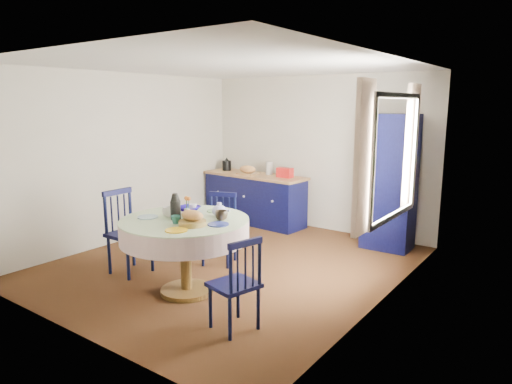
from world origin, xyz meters
The scene contains 17 objects.
floor centered at (0.00, 0.00, 0.00)m, with size 4.50×4.50×0.00m, color black.
ceiling centered at (0.00, 0.00, 2.50)m, with size 4.50×4.50×0.00m, color white.
wall_back centered at (0.00, 2.25, 1.25)m, with size 4.00×0.02×2.50m, color beige.
wall_left centered at (-2.00, 0.00, 1.25)m, with size 0.02×4.50×2.50m, color beige.
wall_right centered at (2.00, 0.00, 1.25)m, with size 0.02×4.50×2.50m, color beige.
window centered at (1.95, 0.30, 1.52)m, with size 0.10×1.74×1.45m.
kitchen_counter centered at (-1.00, 1.90, 0.44)m, with size 1.95×0.73×1.09m.
pantry_cabinet centered at (1.40, 1.85, 0.96)m, with size 0.68×0.50×1.91m.
dining_table centered at (0.19, -1.00, 0.71)m, with size 1.38×1.38×1.12m.
chair_left centered at (-0.85, -0.95, 0.52)m, with size 0.44×0.46×1.02m.
chair_far centered at (-0.16, -0.03, 0.46)m, with size 0.52×0.51×0.91m.
chair_right centered at (1.15, -1.34, 0.45)m, with size 0.47×0.48×0.89m.
mug_a centered at (-0.04, -1.02, 0.89)m, with size 0.14×0.14×0.11m, color silver.
mug_b centered at (0.25, -1.20, 0.88)m, with size 0.09×0.09×0.09m, color #297169.
mug_c centered at (0.54, -0.81, 0.89)m, with size 0.13×0.13×0.10m, color black.
mug_d centered at (0.00, -0.68, 0.88)m, with size 0.09×0.09×0.08m, color silver.
cobalt_bowl centered at (-0.02, -0.72, 0.87)m, with size 0.25×0.25×0.06m, color #100678.
Camera 1 is at (3.57, -4.39, 2.05)m, focal length 32.00 mm.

